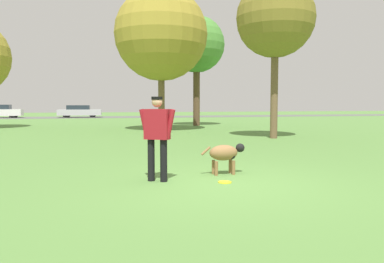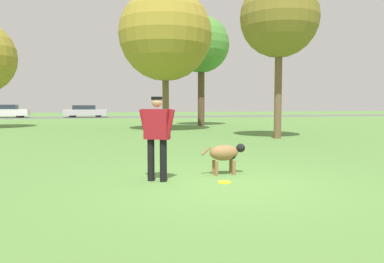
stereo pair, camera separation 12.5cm
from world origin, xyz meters
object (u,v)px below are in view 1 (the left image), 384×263
(frisbee, at_px, (225,182))
(parked_car_white, at_px, (0,111))
(tree_far_right, at_px, (197,45))
(parked_car_silver, at_px, (80,111))
(tree_near_right, at_px, (275,19))
(person, at_px, (157,132))
(dog, at_px, (225,154))
(tree_mid_center, at_px, (161,34))

(frisbee, relative_size, parked_car_white, 0.06)
(parked_car_white, bearing_deg, tree_far_right, -48.66)
(frisbee, distance_m, parked_car_silver, 35.55)
(frisbee, height_order, tree_near_right, tree_near_right)
(tree_far_right, height_order, parked_car_silver, tree_far_right)
(frisbee, distance_m, parked_car_white, 37.82)
(person, height_order, parked_car_silver, person)
(dog, bearing_deg, tree_far_right, 75.75)
(tree_near_right, bearing_deg, parked_car_silver, 108.39)
(parked_car_white, bearing_deg, parked_car_silver, -4.25)
(person, relative_size, parked_car_white, 0.37)
(person, height_order, tree_mid_center, tree_mid_center)
(frisbee, bearing_deg, tree_far_right, 76.98)
(person, relative_size, tree_far_right, 0.22)
(tree_far_right, bearing_deg, parked_car_silver, 115.23)
(person, bearing_deg, frisbee, 10.70)
(dog, distance_m, tree_mid_center, 13.76)
(dog, distance_m, tree_far_right, 17.98)
(tree_far_right, relative_size, tree_near_right, 1.10)
(tree_near_right, xyz_separation_m, parked_car_silver, (-9.10, 27.37, -4.25))
(tree_far_right, xyz_separation_m, tree_mid_center, (-3.00, -3.98, -0.15))
(parked_car_white, distance_m, parked_car_silver, 7.92)
(dog, height_order, tree_mid_center, tree_mid_center)
(frisbee, distance_m, tree_near_right, 10.51)
(tree_mid_center, height_order, parked_car_silver, tree_mid_center)
(tree_mid_center, bearing_deg, frisbee, -94.52)
(tree_near_right, bearing_deg, parked_car_white, 121.36)
(parked_car_white, bearing_deg, frisbee, -71.70)
(person, relative_size, tree_mid_center, 0.21)
(dog, height_order, frisbee, dog)
(tree_mid_center, bearing_deg, tree_near_right, -56.61)
(frisbee, bearing_deg, dog, 70.51)
(tree_far_right, distance_m, parked_car_silver, 20.03)
(tree_mid_center, height_order, parked_car_white, tree_mid_center)
(frisbee, relative_size, parked_car_silver, 0.06)
(dog, distance_m, tree_near_right, 9.61)
(person, distance_m, dog, 1.57)
(frisbee, bearing_deg, parked_car_white, 108.71)
(person, height_order, tree_near_right, tree_near_right)
(person, relative_size, tree_near_right, 0.24)
(frisbee, bearing_deg, parked_car_silver, 96.83)
(dog, height_order, tree_near_right, tree_near_right)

